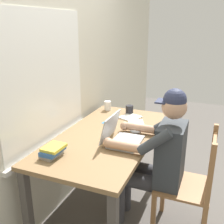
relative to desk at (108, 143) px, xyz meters
The scene contains 13 objects.
ground_plane 0.66m from the desk, ahead, with size 8.00×8.00×0.00m, color #56514C.
back_wall 0.79m from the desk, 90.51° to the left, with size 6.00×0.08×2.60m.
desk is the anchor object (origin of this frame).
seated_person 0.47m from the desk, 98.32° to the right, with size 0.50×0.60×1.24m.
wooden_chair 0.78m from the desk, 95.23° to the right, with size 0.42×0.42×0.93m.
laptop 0.24m from the desk, 125.05° to the right, with size 0.33×0.29×0.23m.
computer_mouse 0.27m from the desk, 63.24° to the right, with size 0.06×0.10×0.03m, color #ADAFB2.
coffee_mug_white 0.71m from the desk, 23.02° to the left, with size 0.11×0.08×0.10m.
coffee_mug_dark 0.62m from the desk, ahead, with size 0.12×0.08×0.09m.
book_stack_main 0.59m from the desk, 157.90° to the left, with size 0.19×0.15×0.08m.
paper_pile_near_laptop 0.37m from the desk, 27.04° to the right, with size 0.22×0.15×0.01m, color white.
paper_pile_back_corner 0.49m from the desk, ahead, with size 0.20×0.18×0.01m, color silver.
landscape_photo_print 0.32m from the desk, 22.13° to the left, with size 0.13×0.09×0.00m, color teal.
Camera 1 is at (-1.98, -0.85, 1.69)m, focal length 42.32 mm.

